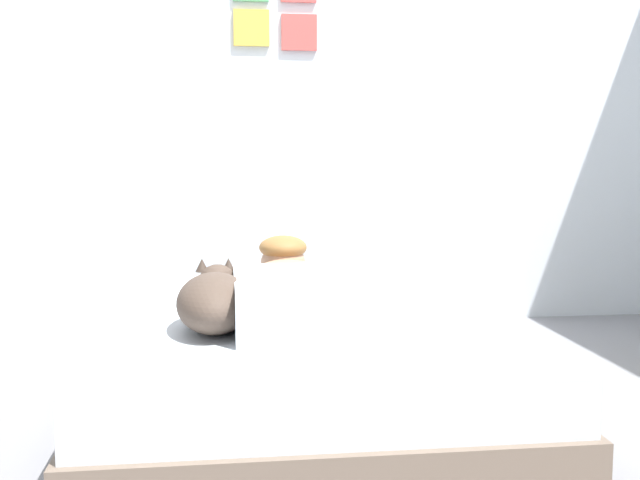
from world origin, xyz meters
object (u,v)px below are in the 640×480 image
(bed, at_px, (304,353))
(coffee_cup, at_px, (325,288))
(cell_phone, at_px, (252,336))
(pillow, at_px, (248,281))
(dog, at_px, (215,300))
(person_lying, at_px, (291,290))

(bed, relative_size, coffee_cup, 15.45)
(coffee_cup, xyz_separation_m, cell_phone, (-0.34, -0.68, -0.03))
(coffee_cup, height_order, cell_phone, coffee_cup)
(bed, distance_m, coffee_cup, 0.40)
(pillow, height_order, dog, dog)
(coffee_cup, relative_size, cell_phone, 0.89)
(bed, distance_m, cell_phone, 0.44)
(bed, bearing_deg, coffee_cup, 68.97)
(coffee_cup, bearing_deg, dog, -130.28)
(bed, distance_m, person_lying, 0.27)
(person_lying, bearing_deg, coffee_cup, 65.11)
(pillow, distance_m, dog, 0.68)
(dog, distance_m, coffee_cup, 0.71)
(person_lying, bearing_deg, cell_phone, -118.26)
(pillow, xyz_separation_m, cell_phone, (-0.01, -0.81, -0.05))
(bed, xyz_separation_m, cell_phone, (-0.21, -0.35, 0.16))
(pillow, xyz_separation_m, dog, (-0.13, -0.67, 0.05))
(bed, xyz_separation_m, person_lying, (-0.06, -0.06, 0.26))
(bed, relative_size, person_lying, 2.10)
(person_lying, distance_m, cell_phone, 0.34)
(bed, height_order, pillow, pillow)
(coffee_cup, bearing_deg, pillow, 158.34)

